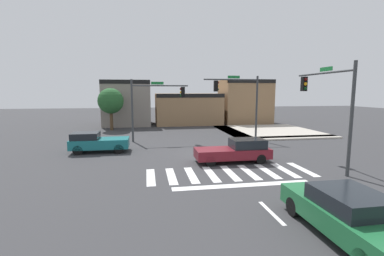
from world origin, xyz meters
The scene contains 13 objects.
ground_plane centered at (0.00, 0.00, 0.00)m, with size 120.00×120.00×0.00m, color #353538.
crosswalk_near centered at (0.00, -4.50, 0.00)m, with size 9.07×2.88×0.01m.
lane_markings centered at (1.16, -11.43, 0.00)m, with size 6.80×18.75×0.01m.
bike_detector_marking centered at (1.75, -8.08, 0.00)m, with size 1.17×1.17×0.01m.
curb_corner_northeast centered at (8.49, 9.42, 0.07)m, with size 10.00×10.60×0.15m.
storefront_row centered at (1.01, 18.91, 2.73)m, with size 22.70×6.53×6.09m.
traffic_signal_northwest centered at (-3.71, 6.03, 3.76)m, with size 5.06×0.32×5.52m.
traffic_signal_northeast centered at (3.72, 5.02, 4.09)m, with size 5.02×0.32×5.85m.
traffic_signal_southeast centered at (5.92, -4.16, 4.12)m, with size 0.32×5.14×5.98m.
car_maroon centered at (1.09, -2.24, 0.72)m, with size 4.69×1.72×1.45m.
car_green centered at (1.51, -11.48, 0.74)m, with size 1.93×4.78×1.46m.
car_teal centered at (-8.10, 2.18, 0.75)m, with size 4.13×1.80×1.48m.
roadside_tree centered at (-8.50, 14.00, 3.37)m, with size 2.93×2.93×4.87m.
Camera 1 is at (-4.45, -18.36, 4.41)m, focal length 25.35 mm.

